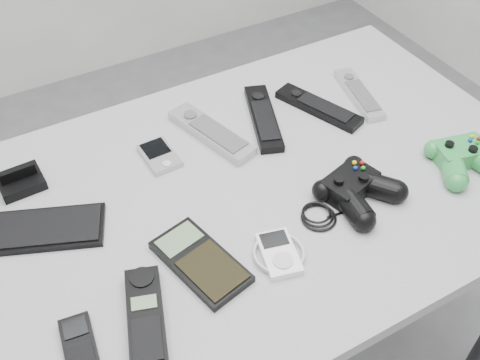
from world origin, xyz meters
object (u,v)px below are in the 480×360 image
remote_silver_a (211,132)px  remote_black_a (263,117)px  remote_black_b (319,107)px  mobile_phone (79,346)px  mp3_player (279,253)px  pda (159,155)px  remote_silver_b (359,93)px  controller_green (464,156)px  cordless_handset (146,318)px  controller_black (356,187)px  desk (256,207)px  calculator (200,261)px  pda_keyboard (39,229)px

remote_silver_a → remote_black_a: remote_silver_a is taller
remote_black_b → mobile_phone: 0.74m
remote_black_b → mp3_player: 0.44m
pda → mobile_phone: bearing=-131.4°
pda → remote_silver_b: 0.50m
remote_black_a → controller_green: bearing=-28.4°
remote_silver_a → remote_black_a: 0.13m
pda → cordless_handset: (-0.18, -0.35, 0.01)m
mp3_player → controller_black: size_ratio=0.39×
desk → controller_green: controller_green is taller
remote_silver_b → calculator: size_ratio=1.08×
mp3_player → controller_green: size_ratio=0.66×
pda_keyboard → calculator: bearing=-20.8°
calculator → mp3_player: same height
remote_silver_a → controller_black: size_ratio=0.88×
mp3_player → pda: bearing=117.5°
desk → cordless_handset: size_ratio=6.54×
remote_silver_b → cordless_handset: cordless_handset is taller
remote_black_a → calculator: bearing=-115.8°
remote_black_b → controller_black: controller_black is taller
pda_keyboard → remote_silver_a: (0.40, 0.09, 0.01)m
calculator → mp3_player: size_ratio=1.83×
calculator → controller_green: (0.59, -0.04, 0.02)m
remote_silver_b → mp3_player: (-0.42, -0.31, -0.00)m
remote_silver_b → mobile_phone: remote_silver_b is taller
remote_silver_a → cordless_handset: cordless_handset is taller
desk → controller_green: (0.40, -0.16, 0.09)m
remote_black_b → controller_green: (0.15, -0.30, 0.01)m
controller_green → controller_black: bearing=-174.9°
desk → controller_green: 0.44m
pda_keyboard → cordless_handset: size_ratio=1.31×
cordless_handset → mp3_player: cordless_handset is taller
mp3_player → controller_black: bearing=28.0°
pda → calculator: bearing=-101.3°
pda_keyboard → remote_black_a: bearing=30.4°
pda_keyboard → calculator: (0.23, -0.21, 0.00)m
remote_silver_a → remote_black_a: bearing=-20.2°
controller_green → pda_keyboard: bearing=176.3°
remote_black_b → remote_silver_b: same height
pda_keyboard → remote_black_b: size_ratio=1.12×
pda_keyboard → mp3_player: mp3_player is taller
pda_keyboard → remote_black_a: (0.53, 0.08, 0.00)m
remote_black_a → controller_black: size_ratio=0.88×
mobile_phone → remote_silver_a: bearing=48.0°
desk → calculator: calculator is taller
pda_keyboard → controller_black: bearing=1.5°
pda → mp3_player: mp3_player is taller
remote_black_b → cordless_handset: bearing=-171.2°
pda → controller_black: (0.29, -0.29, 0.02)m
pda_keyboard → pda: bearing=37.8°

